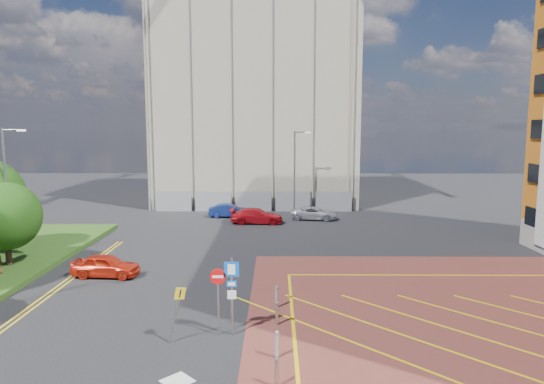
{
  "coord_description": "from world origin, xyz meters",
  "views": [
    {
      "loc": [
        2.27,
        -17.63,
        8.35
      ],
      "look_at": [
        2.08,
        4.37,
        5.39
      ],
      "focal_mm": 32.0,
      "sensor_mm": 36.0,
      "label": 1
    }
  ],
  "objects_px": {
    "car_red_left": "(106,266)",
    "car_red_back": "(257,216)",
    "warning_sign": "(177,308)",
    "lamp_left_far": "(7,187)",
    "car_blue_back": "(229,211)",
    "sign_cluster": "(227,289)",
    "tree_c": "(6,216)",
    "car_silver_back": "(314,213)",
    "lamp_back": "(295,170)"
  },
  "relations": [
    {
      "from": "warning_sign",
      "to": "car_red_back",
      "type": "relative_size",
      "value": 0.49
    },
    {
      "from": "warning_sign",
      "to": "car_red_back",
      "type": "bearing_deg",
      "value": 84.84
    },
    {
      "from": "tree_c",
      "to": "sign_cluster",
      "type": "distance_m",
      "value": 16.53
    },
    {
      "from": "lamp_back",
      "to": "car_silver_back",
      "type": "bearing_deg",
      "value": -54.32
    },
    {
      "from": "sign_cluster",
      "to": "car_red_back",
      "type": "relative_size",
      "value": 0.7
    },
    {
      "from": "sign_cluster",
      "to": "car_red_left",
      "type": "height_order",
      "value": "sign_cluster"
    },
    {
      "from": "car_red_left",
      "to": "car_blue_back",
      "type": "distance_m",
      "value": 18.88
    },
    {
      "from": "car_red_left",
      "to": "car_red_back",
      "type": "distance_m",
      "value": 17.16
    },
    {
      "from": "car_red_left",
      "to": "car_silver_back",
      "type": "distance_m",
      "value": 21.46
    },
    {
      "from": "car_blue_back",
      "to": "lamp_left_far",
      "type": "bearing_deg",
      "value": 139.65
    },
    {
      "from": "lamp_back",
      "to": "car_red_back",
      "type": "xyz_separation_m",
      "value": [
        -3.51,
        -4.09,
        -3.7
      ]
    },
    {
      "from": "warning_sign",
      "to": "car_red_back",
      "type": "height_order",
      "value": "warning_sign"
    },
    {
      "from": "tree_c",
      "to": "lamp_left_far",
      "type": "relative_size",
      "value": 0.61
    },
    {
      "from": "lamp_back",
      "to": "car_silver_back",
      "type": "distance_m",
      "value": 4.7
    },
    {
      "from": "tree_c",
      "to": "lamp_left_far",
      "type": "height_order",
      "value": "lamp_left_far"
    },
    {
      "from": "car_red_left",
      "to": "warning_sign",
      "type": "bearing_deg",
      "value": -141.31
    },
    {
      "from": "car_red_left",
      "to": "car_blue_back",
      "type": "height_order",
      "value": "car_red_left"
    },
    {
      "from": "lamp_left_far",
      "to": "tree_c",
      "type": "bearing_deg",
      "value": -65.29
    },
    {
      "from": "lamp_back",
      "to": "car_red_left",
      "type": "relative_size",
      "value": 2.14
    },
    {
      "from": "tree_c",
      "to": "car_blue_back",
      "type": "relative_size",
      "value": 1.3
    },
    {
      "from": "car_blue_back",
      "to": "car_red_left",
      "type": "bearing_deg",
      "value": 163.46
    },
    {
      "from": "lamp_left_far",
      "to": "car_blue_back",
      "type": "distance_m",
      "value": 19.68
    },
    {
      "from": "car_red_back",
      "to": "sign_cluster",
      "type": "bearing_deg",
      "value": -179.28
    },
    {
      "from": "sign_cluster",
      "to": "car_red_left",
      "type": "distance_m",
      "value": 10.87
    },
    {
      "from": "sign_cluster",
      "to": "car_red_left",
      "type": "bearing_deg",
      "value": 134.71
    },
    {
      "from": "car_red_left",
      "to": "tree_c",
      "type": "bearing_deg",
      "value": 82.05
    },
    {
      "from": "car_red_back",
      "to": "warning_sign",
      "type": "bearing_deg",
      "value": 176.25
    },
    {
      "from": "car_blue_back",
      "to": "car_red_back",
      "type": "distance_m",
      "value": 3.94
    },
    {
      "from": "car_blue_back",
      "to": "sign_cluster",
      "type": "bearing_deg",
      "value": -175.28
    },
    {
      "from": "lamp_back",
      "to": "car_red_back",
      "type": "height_order",
      "value": "lamp_back"
    },
    {
      "from": "car_red_back",
      "to": "car_silver_back",
      "type": "height_order",
      "value": "car_red_back"
    },
    {
      "from": "warning_sign",
      "to": "car_silver_back",
      "type": "xyz_separation_m",
      "value": [
        7.27,
        25.45,
        -0.85
      ]
    },
    {
      "from": "tree_c",
      "to": "sign_cluster",
      "type": "xyz_separation_m",
      "value": [
        13.8,
        -9.02,
        -1.24
      ]
    },
    {
      "from": "lamp_back",
      "to": "warning_sign",
      "type": "relative_size",
      "value": 3.56
    },
    {
      "from": "tree_c",
      "to": "warning_sign",
      "type": "height_order",
      "value": "tree_c"
    },
    {
      "from": "tree_c",
      "to": "car_red_left",
      "type": "distance_m",
      "value": 6.85
    },
    {
      "from": "lamp_back",
      "to": "car_red_back",
      "type": "bearing_deg",
      "value": -130.59
    },
    {
      "from": "warning_sign",
      "to": "tree_c",
      "type": "bearing_deg",
      "value": 140.84
    },
    {
      "from": "tree_c",
      "to": "car_red_left",
      "type": "bearing_deg",
      "value": -12.26
    },
    {
      "from": "tree_c",
      "to": "car_red_back",
      "type": "distance_m",
      "value": 19.95
    },
    {
      "from": "lamp_back",
      "to": "car_blue_back",
      "type": "height_order",
      "value": "lamp_back"
    },
    {
      "from": "lamp_left_far",
      "to": "car_red_left",
      "type": "relative_size",
      "value": 2.14
    },
    {
      "from": "tree_c",
      "to": "car_silver_back",
      "type": "bearing_deg",
      "value": 39.31
    },
    {
      "from": "sign_cluster",
      "to": "car_red_back",
      "type": "xyz_separation_m",
      "value": [
        0.28,
        22.92,
        -1.29
      ]
    },
    {
      "from": "car_red_back",
      "to": "car_silver_back",
      "type": "distance_m",
      "value": 5.45
    },
    {
      "from": "warning_sign",
      "to": "car_blue_back",
      "type": "relative_size",
      "value": 0.6
    },
    {
      "from": "sign_cluster",
      "to": "car_red_back",
      "type": "distance_m",
      "value": 22.96
    },
    {
      "from": "sign_cluster",
      "to": "tree_c",
      "type": "bearing_deg",
      "value": 146.84
    },
    {
      "from": "sign_cluster",
      "to": "warning_sign",
      "type": "relative_size",
      "value": 1.42
    },
    {
      "from": "tree_c",
      "to": "warning_sign",
      "type": "relative_size",
      "value": 2.18
    }
  ]
}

